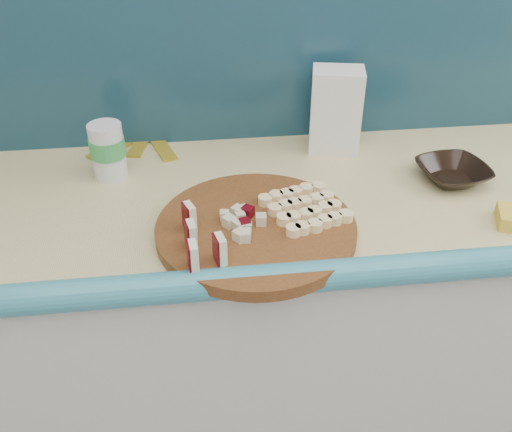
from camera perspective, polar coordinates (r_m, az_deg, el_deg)
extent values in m
cube|color=silver|center=(1.61, 5.97, -11.61)|extent=(2.20, 0.60, 0.88)
cube|color=#E8CF88|center=(1.32, 7.12, 2.20)|extent=(2.20, 0.60, 0.03)
cube|color=teal|center=(1.09, 10.60, -6.18)|extent=(2.20, 0.06, 0.03)
cube|color=teal|center=(1.47, 5.30, 17.06)|extent=(2.20, 0.02, 0.50)
cylinder|color=#4F2C11|center=(1.15, 0.00, -1.34)|extent=(0.51, 0.51, 0.03)
cube|color=beige|center=(1.02, -6.24, -4.03)|extent=(0.02, 0.04, 0.06)
cube|color=#44040C|center=(1.02, -6.73, -4.16)|extent=(0.01, 0.03, 0.06)
cube|color=beige|center=(1.07, -6.43, -1.95)|extent=(0.02, 0.04, 0.06)
cube|color=#44040C|center=(1.07, -6.89, -2.07)|extent=(0.01, 0.03, 0.06)
cube|color=beige|center=(1.12, -6.60, -0.06)|extent=(0.02, 0.04, 0.06)
cube|color=#44040C|center=(1.12, -7.04, -0.17)|extent=(0.01, 0.03, 0.06)
cube|color=beige|center=(1.03, -3.54, -3.32)|extent=(0.02, 0.04, 0.06)
cube|color=#44040C|center=(1.03, -4.01, -3.44)|extent=(0.01, 0.03, 0.06)
cube|color=beige|center=(1.13, -0.73, -0.60)|extent=(0.02, 0.02, 0.02)
cube|color=beige|center=(1.14, -0.58, -0.33)|extent=(0.02, 0.02, 0.02)
cube|color=#44040C|center=(1.15, -0.80, -0.02)|extent=(0.02, 0.02, 0.02)
cube|color=beige|center=(1.14, -1.22, -0.40)|extent=(0.02, 0.02, 0.02)
cube|color=beige|center=(1.14, -1.67, -0.27)|extent=(0.02, 0.02, 0.02)
cube|color=beige|center=(1.14, -2.29, -0.35)|extent=(0.02, 0.02, 0.02)
cube|color=beige|center=(1.13, -1.76, -0.69)|extent=(0.02, 0.02, 0.02)
cube|color=beige|center=(1.12, -2.08, -0.94)|extent=(0.02, 0.02, 0.02)
cube|color=#44040C|center=(1.11, -2.08, -1.34)|extent=(0.02, 0.02, 0.02)
cube|color=beige|center=(1.12, -1.32, -1.11)|extent=(0.02, 0.02, 0.02)
cube|color=beige|center=(1.11, -0.92, -1.35)|extent=(0.02, 0.02, 0.02)
cube|color=beige|center=(1.12, -0.87, -0.90)|extent=(0.02, 0.02, 0.02)
cube|color=beige|center=(1.12, -0.38, -0.92)|extent=(0.02, 0.02, 0.02)
cube|color=beige|center=(1.13, 0.11, -0.72)|extent=(0.02, 0.02, 0.02)
cylinder|color=#FFE19B|center=(1.11, 3.66, -1.47)|extent=(0.03, 0.03, 0.02)
cylinder|color=#FFE19B|center=(1.12, 4.76, -1.17)|extent=(0.03, 0.03, 0.02)
cylinder|color=#FFE19B|center=(1.13, 5.85, -0.88)|extent=(0.03, 0.03, 0.02)
cylinder|color=#FFE19B|center=(1.14, 6.91, -0.59)|extent=(0.03, 0.03, 0.02)
cylinder|color=#FFE19B|center=(1.15, 7.95, -0.30)|extent=(0.03, 0.03, 0.02)
cylinder|color=#FFE19B|center=(1.17, 8.98, -0.02)|extent=(0.03, 0.03, 0.02)
cylinder|color=#FFE19B|center=(1.14, 2.73, -0.39)|extent=(0.03, 0.03, 0.02)
cylinder|color=#FFE19B|center=(1.15, 3.82, -0.10)|extent=(0.03, 0.03, 0.02)
cylinder|color=#FFE19B|center=(1.16, 4.88, 0.18)|extent=(0.03, 0.03, 0.02)
cylinder|color=#FFE19B|center=(1.17, 5.93, 0.45)|extent=(0.03, 0.03, 0.02)
cylinder|color=#FFE19B|center=(1.18, 6.95, 0.72)|extent=(0.03, 0.03, 0.02)
cylinder|color=#FFE19B|center=(1.19, 7.96, 0.98)|extent=(0.03, 0.03, 0.02)
cylinder|color=#FFE19B|center=(1.17, 1.85, 0.64)|extent=(0.03, 0.03, 0.02)
cylinder|color=#FFE19B|center=(1.18, 2.91, 0.91)|extent=(0.03, 0.03, 0.02)
cylinder|color=#FFE19B|center=(1.19, 3.96, 1.18)|extent=(0.03, 0.03, 0.02)
cylinder|color=#FFE19B|center=(1.20, 4.99, 1.43)|extent=(0.03, 0.03, 0.02)
cylinder|color=#FFE19B|center=(1.21, 6.00, 1.69)|extent=(0.03, 0.03, 0.02)
cylinder|color=#FFE19B|center=(1.22, 6.99, 1.94)|extent=(0.03, 0.03, 0.02)
cylinder|color=#FFE19B|center=(1.20, 1.02, 1.62)|extent=(0.03, 0.03, 0.02)
cylinder|color=#FFE19B|center=(1.21, 2.06, 1.88)|extent=(0.03, 0.03, 0.02)
cylinder|color=#FFE19B|center=(1.22, 3.08, 2.13)|extent=(0.03, 0.03, 0.02)
cylinder|color=#FFE19B|center=(1.23, 4.10, 2.37)|extent=(0.03, 0.03, 0.02)
cylinder|color=#FFE19B|center=(1.24, 5.09, 2.61)|extent=(0.03, 0.03, 0.02)
cylinder|color=#FFE19B|center=(1.25, 6.07, 2.85)|extent=(0.03, 0.03, 0.02)
imported|color=black|center=(1.40, 19.08, 4.09)|extent=(0.18, 0.18, 0.04)
cube|color=white|center=(1.44, 7.98, 10.39)|extent=(0.14, 0.11, 0.21)
cylinder|color=silver|center=(1.37, -14.58, 6.31)|extent=(0.08, 0.08, 0.13)
cylinder|color=green|center=(1.36, -14.65, 6.72)|extent=(0.08, 0.08, 0.04)
cube|color=gold|center=(1.52, -13.77, 6.73)|extent=(0.15, 0.14, 0.01)
cube|color=gold|center=(1.53, -11.39, 7.28)|extent=(0.07, 0.17, 0.01)
cube|color=gold|center=(1.50, -9.47, 6.90)|extent=(0.09, 0.17, 0.01)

